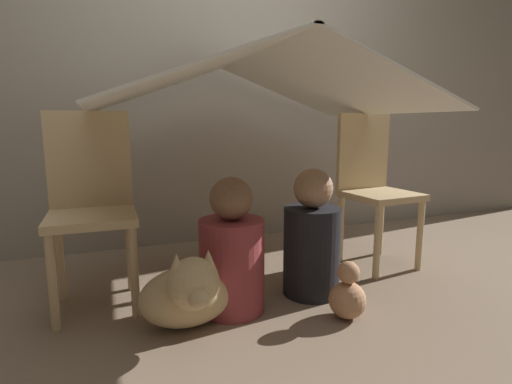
% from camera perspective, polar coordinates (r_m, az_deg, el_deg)
% --- Properties ---
extents(ground_plane, '(8.80, 8.80, 0.00)m').
position_cam_1_polar(ground_plane, '(2.00, 1.87, -14.75)').
color(ground_plane, '#7A6651').
extents(wall_back, '(7.00, 0.05, 2.50)m').
position_cam_1_polar(wall_back, '(2.87, -6.77, 18.13)').
color(wall_back, gray).
rests_on(wall_back, ground_plane).
extents(chair_left, '(0.37, 0.37, 0.89)m').
position_cam_1_polar(chair_left, '(1.95, -22.44, -1.18)').
color(chair_left, '#D1B27F').
rests_on(chair_left, ground_plane).
extents(chair_right, '(0.40, 0.40, 0.89)m').
position_cam_1_polar(chair_right, '(2.45, 16.38, 1.24)').
color(chair_right, '#D1B27F').
rests_on(chair_right, ground_plane).
extents(sheet_canopy, '(1.55, 1.19, 0.29)m').
position_cam_1_polar(sheet_canopy, '(1.99, 0.00, 15.58)').
color(sheet_canopy, silver).
extents(person_front, '(0.29, 0.29, 0.60)m').
position_cam_1_polar(person_front, '(1.78, -3.47, -8.96)').
color(person_front, maroon).
rests_on(person_front, ground_plane).
extents(person_second, '(0.28, 0.28, 0.62)m').
position_cam_1_polar(person_second, '(1.97, 7.99, -6.90)').
color(person_second, black).
rests_on(person_second, ground_plane).
extents(dog, '(0.39, 0.40, 0.36)m').
position_cam_1_polar(dog, '(1.67, -9.62, -14.02)').
color(dog, tan).
rests_on(dog, ground_plane).
extents(plush_toy, '(0.16, 0.16, 0.25)m').
position_cam_1_polar(plush_toy, '(1.81, 12.94, -14.16)').
color(plush_toy, tan).
rests_on(plush_toy, ground_plane).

